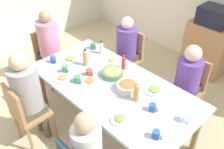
# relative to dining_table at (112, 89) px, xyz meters

# --- Properties ---
(ground_plane) EXTENTS (6.81, 6.81, 0.00)m
(ground_plane) POSITION_rel_dining_table_xyz_m (0.00, 0.00, -0.66)
(ground_plane) COLOR #C8B48A
(dining_table) EXTENTS (2.18, 1.07, 0.73)m
(dining_table) POSITION_rel_dining_table_xyz_m (0.00, 0.00, 0.00)
(dining_table) COLOR #B3B9D6
(dining_table) RESTS_ON ground_plane
(chair_1) EXTENTS (0.40, 0.40, 0.90)m
(chair_1) POSITION_rel_dining_table_xyz_m (-1.47, 0.00, -0.15)
(chair_1) COLOR #AE774F
(chair_1) RESTS_ON ground_plane
(person_1) EXTENTS (0.32, 0.32, 1.26)m
(person_1) POSITION_rel_dining_table_xyz_m (-1.38, 0.00, 0.09)
(person_1) COLOR #2D294A
(person_1) RESTS_ON ground_plane
(chair_2) EXTENTS (0.40, 0.40, 0.90)m
(chair_2) POSITION_rel_dining_table_xyz_m (-0.54, -0.92, -0.15)
(chair_2) COLOR #AF804C
(chair_2) RESTS_ON ground_plane
(person_2) EXTENTS (0.33, 0.33, 1.30)m
(person_2) POSITION_rel_dining_table_xyz_m (-0.54, -0.83, 0.11)
(person_2) COLOR #515336
(person_2) RESTS_ON ground_plane
(chair_3) EXTENTS (0.40, 0.40, 0.90)m
(chair_3) POSITION_rel_dining_table_xyz_m (0.54, 0.92, -0.15)
(chair_3) COLOR #A9794A
(chair_3) RESTS_ON ground_plane
(person_3) EXTENTS (0.32, 0.32, 1.16)m
(person_3) POSITION_rel_dining_table_xyz_m (0.54, 0.83, 0.04)
(person_3) COLOR #293548
(person_3) RESTS_ON ground_plane
(chair_4) EXTENTS (0.40, 0.40, 0.90)m
(chair_4) POSITION_rel_dining_table_xyz_m (-0.54, 0.92, -0.15)
(chair_4) COLOR #A37B47
(chair_4) RESTS_ON ground_plane
(person_4) EXTENTS (0.31, 0.31, 1.18)m
(person_4) POSITION_rel_dining_table_xyz_m (-0.54, 0.83, 0.05)
(person_4) COLOR #483A49
(person_4) RESTS_ON ground_plane
(plate_0) EXTENTS (0.25, 0.25, 0.04)m
(plate_0) POSITION_rel_dining_table_xyz_m (0.43, 0.28, 0.08)
(plate_0) COLOR white
(plate_0) RESTS_ON dining_table
(plate_1) EXTENTS (0.24, 0.24, 0.04)m
(plate_1) POSITION_rel_dining_table_xyz_m (-0.80, -0.04, 0.08)
(plate_1) COLOR white
(plate_1) RESTS_ON dining_table
(plate_2) EXTENTS (0.21, 0.21, 0.04)m
(plate_2) POSITION_rel_dining_table_xyz_m (0.48, -0.35, 0.08)
(plate_2) COLOR silver
(plate_2) RESTS_ON dining_table
(plate_3) EXTENTS (0.22, 0.22, 0.04)m
(plate_3) POSITION_rel_dining_table_xyz_m (-0.37, 0.37, 0.08)
(plate_3) COLOR white
(plate_3) RESTS_ON dining_table
(plate_4) EXTENTS (0.24, 0.24, 0.04)m
(plate_4) POSITION_rel_dining_table_xyz_m (-0.51, -0.36, 0.08)
(plate_4) COLOR silver
(plate_4) RESTS_ON dining_table
(plate_5) EXTENTS (0.23, 0.23, 0.04)m
(plate_5) POSITION_rel_dining_table_xyz_m (-0.22, -0.16, 0.08)
(plate_5) COLOR white
(plate_5) RESTS_ON dining_table
(bowl_0) EXTENTS (0.26, 0.26, 0.11)m
(bowl_0) POSITION_rel_dining_table_xyz_m (0.20, 0.06, 0.12)
(bowl_0) COLOR beige
(bowl_0) RESTS_ON dining_table
(bowl_1) EXTENTS (0.28, 0.28, 0.09)m
(bowl_1) POSITION_rel_dining_table_xyz_m (-0.12, 0.13, 0.11)
(bowl_1) COLOR #55884B
(bowl_1) RESTS_ON dining_table
(cup_0) EXTENTS (0.11, 0.07, 0.09)m
(cup_0) POSITION_rel_dining_table_xyz_m (0.62, -0.00, 0.11)
(cup_0) COLOR #2E5D9C
(cup_0) RESTS_ON dining_table
(cup_1) EXTENTS (0.11, 0.08, 0.09)m
(cup_1) POSITION_rel_dining_table_xyz_m (-0.60, -0.26, 0.11)
(cup_1) COLOR #439461
(cup_1) RESTS_ON dining_table
(cup_2) EXTENTS (0.12, 0.08, 0.07)m
(cup_2) POSITION_rel_dining_table_xyz_m (0.94, 0.12, 0.10)
(cup_2) COLOR white
(cup_2) RESTS_ON dining_table
(cup_3) EXTENTS (0.12, 0.09, 0.08)m
(cup_3) POSITION_rel_dining_table_xyz_m (-0.34, -0.08, 0.11)
(cup_3) COLOR #C84B33
(cup_3) RESTS_ON dining_table
(cup_4) EXTENTS (0.11, 0.08, 0.09)m
(cup_4) POSITION_rel_dining_table_xyz_m (-0.91, -0.24, 0.11)
(cup_4) COLOR #36589A
(cup_4) RESTS_ON dining_table
(cup_5) EXTENTS (0.11, 0.08, 0.10)m
(cup_5) POSITION_rel_dining_table_xyz_m (-0.81, 0.39, 0.11)
(cup_5) COLOR #418968
(cup_5) RESTS_ON dining_table
(cup_6) EXTENTS (0.13, 0.09, 0.09)m
(cup_6) POSITION_rel_dining_table_xyz_m (-0.33, -0.27, 0.11)
(cup_6) COLOR #419364
(cup_6) RESTS_ON dining_table
(cup_7) EXTENTS (0.11, 0.07, 0.08)m
(cup_7) POSITION_rel_dining_table_xyz_m (0.87, -0.26, 0.11)
(cup_7) COLOR #2A5C96
(cup_7) RESTS_ON dining_table
(bottle_0) EXTENTS (0.06, 0.06, 0.20)m
(bottle_0) POSITION_rel_dining_table_xyz_m (-0.62, 0.39, 0.16)
(bottle_0) COLOR silver
(bottle_0) RESTS_ON dining_table
(bottle_1) EXTENTS (0.07, 0.07, 0.25)m
(bottle_1) POSITION_rel_dining_table_xyz_m (-0.55, 0.04, 0.18)
(bottle_1) COLOR tan
(bottle_1) RESTS_ON dining_table
(bottle_2) EXTENTS (0.07, 0.07, 0.25)m
(bottle_2) POSITION_rel_dining_table_xyz_m (0.39, -0.00, 0.19)
(bottle_2) COLOR #C69446
(bottle_2) RESTS_ON dining_table
(bottle_3) EXTENTS (0.06, 0.06, 0.21)m
(bottle_3) POSITION_rel_dining_table_xyz_m (-0.13, 0.34, 0.17)
(bottle_3) COLOR red
(bottle_3) RESTS_ON dining_table
(side_cabinet) EXTENTS (0.70, 0.44, 0.90)m
(side_cabinet) POSITION_rel_dining_table_xyz_m (0.17, 2.09, -0.21)
(side_cabinet) COLOR tan
(side_cabinet) RESTS_ON ground_plane
(microwave) EXTENTS (0.48, 0.36, 0.28)m
(microwave) POSITION_rel_dining_table_xyz_m (0.17, 2.09, 0.38)
(microwave) COLOR black
(microwave) RESTS_ON side_cabinet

